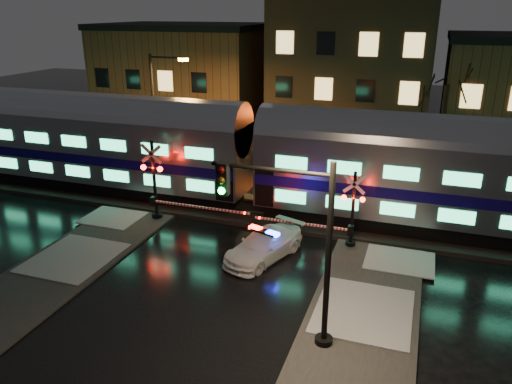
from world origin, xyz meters
TOP-DOWN VIEW (x-y plane):
  - ground at (0.00, 0.00)m, footprint 120.00×120.00m
  - ballast at (0.00, 5.00)m, footprint 90.00×4.20m
  - sidewalk_left at (-6.50, -6.00)m, footprint 4.00×20.00m
  - sidewalk_right at (6.50, -6.00)m, footprint 4.00×20.00m
  - building_left at (-13.00, 22.00)m, footprint 14.00×10.00m
  - building_mid at (2.00, 22.50)m, footprint 12.00×11.00m
  - train at (-0.64, 5.00)m, footprint 51.00×3.12m
  - police_car at (1.59, -0.00)m, footprint 3.17×4.79m
  - crossing_signal_right at (4.79, 2.30)m, footprint 5.35×0.64m
  - crossing_signal_left at (-4.94, 2.31)m, footprint 6.14×0.67m
  - traffic_light at (4.44, -5.38)m, footprint 4.20×0.73m
  - streetlight at (-8.65, 9.00)m, footprint 2.70×0.28m

SIDE VIEW (x-z plane):
  - ground at x=0.00m, z-range 0.00..0.00m
  - sidewalk_left at x=-6.50m, z-range 0.00..0.12m
  - sidewalk_right at x=6.50m, z-range 0.00..0.12m
  - ballast at x=0.00m, z-range 0.00..0.24m
  - police_car at x=1.59m, z-range -0.07..1.37m
  - crossing_signal_right at x=4.79m, z-range -0.33..3.45m
  - crossing_signal_left at x=-4.94m, z-range -0.37..3.98m
  - train at x=-0.64m, z-range 0.42..6.35m
  - traffic_light at x=4.44m, z-range 0.21..6.71m
  - building_left at x=-13.00m, z-range 0.00..9.00m
  - streetlight at x=-8.65m, z-range 0.62..8.69m
  - building_mid at x=2.00m, z-range 0.00..11.50m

